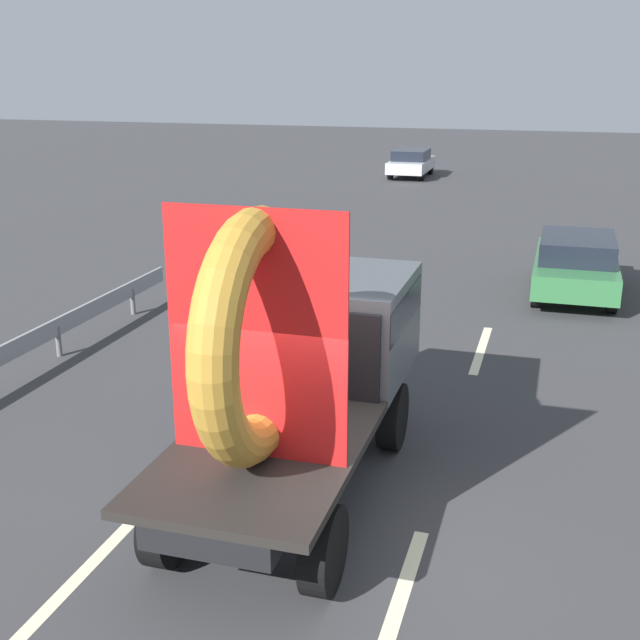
{
  "coord_description": "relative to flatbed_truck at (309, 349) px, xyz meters",
  "views": [
    {
      "loc": [
        2.47,
        -7.71,
        5.03
      ],
      "look_at": [
        -0.34,
        1.71,
        1.93
      ],
      "focal_mm": 45.72,
      "sensor_mm": 36.0,
      "label": 1
    }
  ],
  "objects": [
    {
      "name": "lane_dash_right_near",
      "position": [
        1.62,
        -2.41,
        -1.7
      ],
      "size": [
        0.16,
        2.96,
        0.01
      ],
      "primitive_type": "cube",
      "rotation": [
        0.0,
        0.0,
        1.57
      ],
      "color": "beige",
      "rests_on": "ground_plane"
    },
    {
      "name": "distant_sedan",
      "position": [
        3.23,
        9.94,
        -0.98
      ],
      "size": [
        1.78,
        4.15,
        1.36
      ],
      "color": "black",
      "rests_on": "ground_plane"
    },
    {
      "name": "flatbed_truck",
      "position": [
        0.0,
        0.0,
        0.0
      ],
      "size": [
        2.02,
        5.38,
        3.74
      ],
      "color": "black",
      "rests_on": "ground_plane"
    },
    {
      "name": "guardrail",
      "position": [
        -5.64,
        1.62,
        -1.18
      ],
      "size": [
        0.1,
        10.74,
        0.71
      ],
      "color": "gray",
      "rests_on": "ground_plane"
    },
    {
      "name": "lane_dash_right_far",
      "position": [
        1.62,
        5.48,
        -1.7
      ],
      "size": [
        0.16,
        2.69,
        0.01
      ],
      "primitive_type": "cube",
      "rotation": [
        0.0,
        0.0,
        1.57
      ],
      "color": "beige",
      "rests_on": "ground_plane"
    },
    {
      "name": "lane_dash_left_near",
      "position": [
        -1.62,
        -2.83,
        -1.7
      ],
      "size": [
        0.16,
        2.58,
        0.01
      ],
      "primitive_type": "cube",
      "rotation": [
        0.0,
        0.0,
        1.57
      ],
      "color": "beige",
      "rests_on": "ground_plane"
    },
    {
      "name": "ground_plane",
      "position": [
        0.34,
        -1.22,
        -1.7
      ],
      "size": [
        120.0,
        120.0,
        0.0
      ],
      "primitive_type": "plane",
      "color": "#38383A"
    },
    {
      "name": "oncoming_car",
      "position": [
        -4.05,
        28.93,
        -1.03
      ],
      "size": [
        1.65,
        3.86,
        1.26
      ],
      "color": "black",
      "rests_on": "ground_plane"
    },
    {
      "name": "lane_dash_left_far",
      "position": [
        -1.62,
        5.93,
        -1.7
      ],
      "size": [
        0.16,
        2.71,
        0.01
      ],
      "primitive_type": "cube",
      "rotation": [
        0.0,
        0.0,
        1.57
      ],
      "color": "beige",
      "rests_on": "ground_plane"
    }
  ]
}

